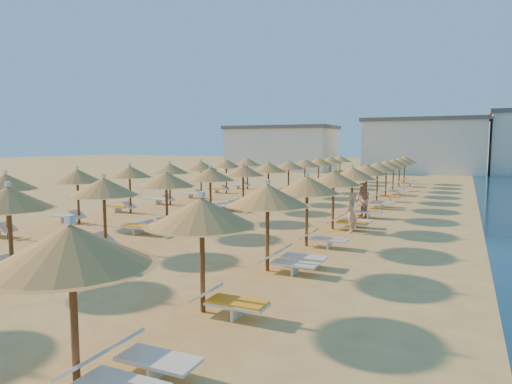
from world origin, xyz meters
The scene contains 8 objects.
ground centered at (0.00, 0.00, 0.00)m, with size 220.00×220.00×0.00m, color #D7B35E.
hotel_blocks centered at (3.89, 46.36, 3.70)m, with size 50.61×11.61×8.10m.
parasol_row_east centered at (3.73, 7.63, 2.30)m, with size 2.66×44.41×2.82m.
parasol_row_west centered at (-2.72, 7.63, 2.30)m, with size 2.66×44.41×2.82m.
parasol_row_inland centered at (-7.93, 5.73, 2.30)m, with size 2.66×25.43×2.82m.
loungers centered at (-1.01, 7.10, 0.34)m, with size 14.84×42.40×0.66m.
beachgoer_b centered at (4.28, 5.88, 0.92)m, with size 0.90×0.70×1.84m, color tan.
beachgoer_a centered at (4.69, 1.46, 0.89)m, with size 0.65×0.42×1.77m, color tan.
Camera 1 is at (9.13, -18.25, 3.89)m, focal length 32.00 mm.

